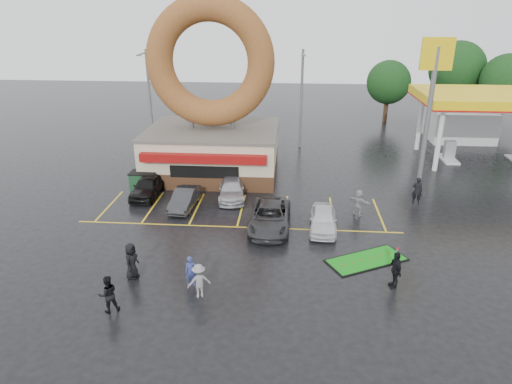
# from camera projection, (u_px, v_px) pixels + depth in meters

# --- Properties ---
(ground) EXTENTS (120.00, 120.00, 0.00)m
(ground) POSITION_uv_depth(u_px,v_px,m) (230.00, 255.00, 24.76)
(ground) COLOR black
(ground) RESTS_ON ground
(donut_shop) EXTENTS (10.20, 8.70, 13.50)m
(donut_shop) POSITION_uv_depth(u_px,v_px,m) (212.00, 119.00, 35.26)
(donut_shop) COLOR #472B19
(donut_shop) RESTS_ON ground
(gas_station) EXTENTS (12.30, 13.65, 5.90)m
(gas_station) POSITION_uv_depth(u_px,v_px,m) (478.00, 111.00, 41.24)
(gas_station) COLOR silver
(gas_station) RESTS_ON ground
(shell_sign) EXTENTS (2.20, 0.36, 10.60)m
(shell_sign) POSITION_uv_depth(u_px,v_px,m) (433.00, 85.00, 32.10)
(shell_sign) COLOR slate
(shell_sign) RESTS_ON ground
(streetlight_left) EXTENTS (0.40, 2.21, 9.00)m
(streetlight_left) POSITION_uv_depth(u_px,v_px,m) (149.00, 97.00, 42.05)
(streetlight_left) COLOR slate
(streetlight_left) RESTS_ON ground
(streetlight_mid) EXTENTS (0.40, 2.21, 9.00)m
(streetlight_mid) POSITION_uv_depth(u_px,v_px,m) (301.00, 97.00, 41.96)
(streetlight_mid) COLOR slate
(streetlight_mid) RESTS_ON ground
(streetlight_right) EXTENTS (0.40, 2.21, 9.00)m
(streetlight_right) POSITION_uv_depth(u_px,v_px,m) (432.00, 97.00, 42.02)
(streetlight_right) COLOR slate
(streetlight_right) RESTS_ON ground
(tree_far_a) EXTENTS (5.60, 5.60, 8.00)m
(tree_far_a) POSITION_uv_depth(u_px,v_px,m) (507.00, 80.00, 48.61)
(tree_far_a) COLOR #332114
(tree_far_a) RESTS_ON ground
(tree_far_c) EXTENTS (6.30, 6.30, 9.00)m
(tree_far_c) POSITION_uv_depth(u_px,v_px,m) (457.00, 69.00, 52.34)
(tree_far_c) COLOR #332114
(tree_far_c) RESTS_ON ground
(tree_far_d) EXTENTS (4.90, 4.90, 7.00)m
(tree_far_d) POSITION_uv_depth(u_px,v_px,m) (389.00, 82.00, 51.57)
(tree_far_d) COLOR #332114
(tree_far_d) RESTS_ON ground
(car_black) EXTENTS (1.85, 4.31, 1.45)m
(car_black) POSITION_uv_depth(u_px,v_px,m) (148.00, 186.00, 32.24)
(car_black) COLOR black
(car_black) RESTS_ON ground
(car_dgrey) EXTENTS (1.55, 3.90, 1.26)m
(car_dgrey) POSITION_uv_depth(u_px,v_px,m) (184.00, 199.00, 30.38)
(car_dgrey) COLOR #2A2B2D
(car_dgrey) RESTS_ON ground
(car_silver) EXTENTS (2.24, 4.52, 1.26)m
(car_silver) POSITION_uv_depth(u_px,v_px,m) (232.00, 189.00, 31.97)
(car_silver) COLOR #B1B2B7
(car_silver) RESTS_ON ground
(car_grey) EXTENTS (2.49, 5.25, 1.45)m
(car_grey) POSITION_uv_depth(u_px,v_px,m) (270.00, 217.00, 27.57)
(car_grey) COLOR #323335
(car_grey) RESTS_ON ground
(car_white) EXTENTS (1.78, 4.02, 1.34)m
(car_white) POSITION_uv_depth(u_px,v_px,m) (323.00, 219.00, 27.36)
(car_white) COLOR silver
(car_white) RESTS_ON ground
(person_blue) EXTENTS (0.67, 0.55, 1.56)m
(person_blue) POSITION_uv_depth(u_px,v_px,m) (191.00, 272.00, 21.77)
(person_blue) COLOR navy
(person_blue) RESTS_ON ground
(person_blackjkt) EXTENTS (1.07, 1.01, 1.76)m
(person_blackjkt) POSITION_uv_depth(u_px,v_px,m) (108.00, 294.00, 19.90)
(person_blackjkt) COLOR black
(person_blackjkt) RESTS_ON ground
(person_hoodie) EXTENTS (1.25, 1.01, 1.69)m
(person_hoodie) POSITION_uv_depth(u_px,v_px,m) (199.00, 281.00, 20.91)
(person_hoodie) COLOR gray
(person_hoodie) RESTS_ON ground
(person_bystander) EXTENTS (0.74, 1.00, 1.87)m
(person_bystander) POSITION_uv_depth(u_px,v_px,m) (131.00, 261.00, 22.39)
(person_bystander) COLOR black
(person_bystander) RESTS_ON ground
(person_cameraman) EXTENTS (0.64, 1.16, 1.87)m
(person_cameraman) POSITION_uv_depth(u_px,v_px,m) (395.00, 270.00, 21.64)
(person_cameraman) COLOR black
(person_cameraman) RESTS_ON ground
(person_walker_near) EXTENTS (1.58, 1.43, 1.75)m
(person_walker_near) POSITION_uv_depth(u_px,v_px,m) (359.00, 202.00, 29.20)
(person_walker_near) COLOR #959598
(person_walker_near) RESTS_ON ground
(person_walker_far) EXTENTS (0.78, 0.61, 1.87)m
(person_walker_far) POSITION_uv_depth(u_px,v_px,m) (417.00, 190.00, 30.94)
(person_walker_far) COLOR black
(person_walker_far) RESTS_ON ground
(dumpster) EXTENTS (1.82, 1.22, 1.30)m
(dumpster) POSITION_uv_depth(u_px,v_px,m) (144.00, 181.00, 33.34)
(dumpster) COLOR #1B4728
(dumpster) RESTS_ON ground
(putting_green) EXTENTS (4.62, 3.63, 0.53)m
(putting_green) POSITION_uv_depth(u_px,v_px,m) (366.00, 260.00, 24.21)
(putting_green) COLOR black
(putting_green) RESTS_ON ground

